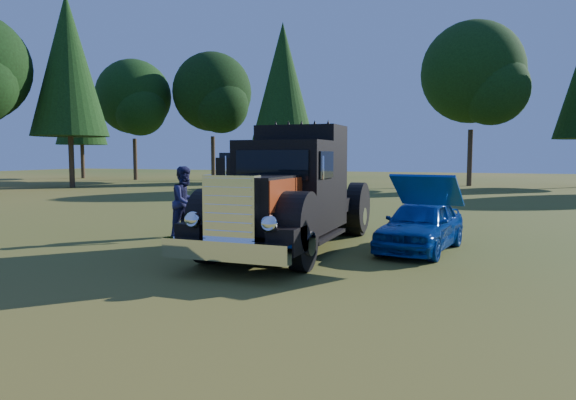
# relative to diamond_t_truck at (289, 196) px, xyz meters

# --- Properties ---
(ground) EXTENTS (120.00, 120.00, 0.00)m
(ground) POSITION_rel_diamond_t_truck_xyz_m (-0.54, -1.18, -1.28)
(ground) COLOR #2A4C16
(ground) RESTS_ON ground
(treeline) EXTENTS (72.10, 24.04, 13.84)m
(treeline) POSITION_rel_diamond_t_truck_xyz_m (-3.02, 26.08, 6.50)
(treeline) COLOR #2D2116
(treeline) RESTS_ON ground
(diamond_t_truck) EXTENTS (3.33, 7.16, 3.00)m
(diamond_t_truck) POSITION_rel_diamond_t_truck_xyz_m (0.00, 0.00, 0.00)
(diamond_t_truck) COLOR black
(diamond_t_truck) RESTS_ON ground
(hotrod_coupe) EXTENTS (2.02, 4.13, 1.89)m
(hotrod_coupe) POSITION_rel_diamond_t_truck_xyz_m (2.98, 0.96, -0.66)
(hotrod_coupe) COLOR #0840AE
(hotrod_coupe) RESTS_ON ground
(spectator_near) EXTENTS (0.57, 0.75, 1.83)m
(spectator_near) POSITION_rel_diamond_t_truck_xyz_m (-1.39, 0.32, -0.36)
(spectator_near) COLOR #1A1F3E
(spectator_near) RESTS_ON ground
(spectator_far) EXTENTS (0.95, 1.10, 1.96)m
(spectator_far) POSITION_rel_diamond_t_truck_xyz_m (-3.38, 0.82, -0.30)
(spectator_far) COLOR #1B2A3F
(spectator_far) RESTS_ON ground
(distant_teal_car) EXTENTS (2.97, 4.39, 1.37)m
(distant_teal_car) POSITION_rel_diamond_t_truck_xyz_m (-11.31, 20.27, -0.59)
(distant_teal_car) COLOR #0A3D37
(distant_teal_car) RESTS_ON ground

